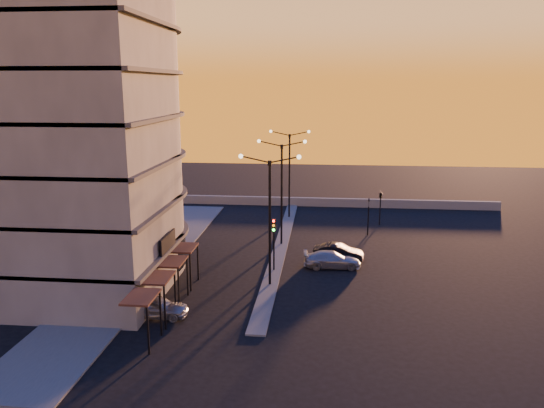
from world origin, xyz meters
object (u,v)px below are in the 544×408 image
Objects in this scene: car_sedan at (338,252)px; car_wagon at (332,260)px; streetlamp_mid at (282,184)px; car_hatchback at (156,307)px; traffic_light_main at (274,236)px.

car_sedan reaches higher than car_wagon.
streetlamp_mid is at bearing 59.46° from car_sedan.
car_hatchback is (-6.50, -16.00, -4.91)m from streetlamp_mid.
streetlamp_mid is 7.96m from car_sedan.
car_hatchback is at bearing -112.11° from streetlamp_mid.
car_wagon is at bearing 171.64° from car_sedan.
streetlamp_mid reaches higher than car_sedan.
traffic_light_main is 5.23m from car_wagon.
car_wagon is (11.00, 10.34, -0.03)m from car_hatchback.
traffic_light_main is (0.00, -7.13, -2.70)m from streetlamp_mid.
streetlamp_mid is 2.24× the size of traffic_light_main.
car_hatchback is 0.98× the size of car_sedan.
streetlamp_mid is 7.62m from traffic_light_main.
traffic_light_main is at bearing -36.64° from car_hatchback.
streetlamp_mid is 8.75m from car_wagon.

